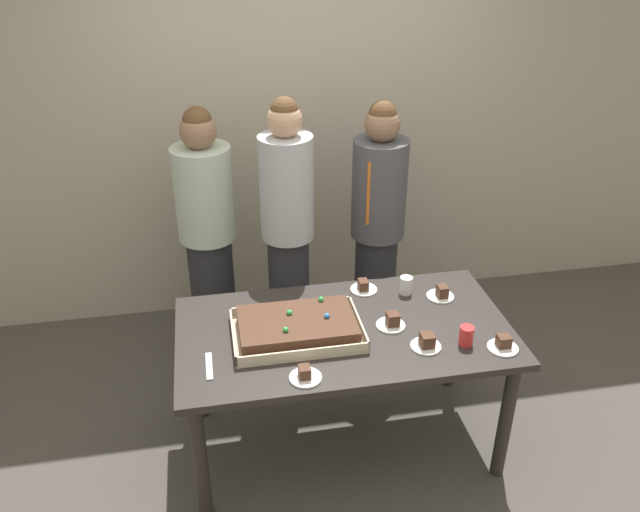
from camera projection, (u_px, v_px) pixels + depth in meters
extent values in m
plane|color=#4C4742|center=(342.00, 441.00, 3.62)|extent=(12.00, 12.00, 0.00)
cube|color=#B2A893|center=(294.00, 102.00, 4.28)|extent=(8.00, 0.12, 3.00)
cube|color=#2D2826|center=(344.00, 332.00, 3.26)|extent=(1.69, 0.90, 0.04)
cylinder|color=#2D2826|center=(201.00, 463.00, 3.01)|extent=(0.07, 0.07, 0.73)
cylinder|color=#2D2826|center=(506.00, 420.00, 3.25)|extent=(0.07, 0.07, 0.73)
cylinder|color=#2D2826|center=(198.00, 365.00, 3.64)|extent=(0.07, 0.07, 0.73)
cylinder|color=#2D2826|center=(453.00, 336.00, 3.89)|extent=(0.07, 0.07, 0.73)
cube|color=beige|center=(297.00, 334.00, 3.20)|extent=(0.64, 0.42, 0.01)
cube|color=beige|center=(304.00, 354.00, 3.01)|extent=(0.64, 0.01, 0.05)
cube|color=beige|center=(291.00, 306.00, 3.37)|extent=(0.64, 0.01, 0.05)
cube|color=beige|center=(233.00, 336.00, 3.14)|extent=(0.01, 0.42, 0.05)
cube|color=beige|center=(359.00, 322.00, 3.24)|extent=(0.01, 0.42, 0.05)
cube|color=#4C2D1E|center=(297.00, 326.00, 3.18)|extent=(0.57, 0.35, 0.08)
sphere|color=green|center=(286.00, 330.00, 3.06)|extent=(0.03, 0.03, 0.03)
sphere|color=#2D84E0|center=(327.00, 316.00, 3.17)|extent=(0.03, 0.03, 0.03)
sphere|color=green|center=(321.00, 299.00, 3.30)|extent=(0.03, 0.03, 0.03)
sphere|color=green|center=(289.00, 313.00, 3.19)|extent=(0.03, 0.03, 0.03)
cylinder|color=white|center=(305.00, 378.00, 2.91)|extent=(0.15, 0.15, 0.01)
cube|color=#4C2D1E|center=(305.00, 372.00, 2.90)|extent=(0.05, 0.06, 0.05)
cylinder|color=white|center=(503.00, 348.00, 3.10)|extent=(0.15, 0.15, 0.01)
cube|color=#4C2D1E|center=(504.00, 341.00, 3.10)|extent=(0.06, 0.06, 0.06)
cylinder|color=white|center=(426.00, 346.00, 3.11)|extent=(0.15, 0.15, 0.01)
cube|color=#4C2D1E|center=(427.00, 340.00, 3.10)|extent=(0.06, 0.07, 0.06)
cylinder|color=white|center=(391.00, 325.00, 3.27)|extent=(0.15, 0.15, 0.01)
cube|color=#4C2D1E|center=(393.00, 319.00, 3.25)|extent=(0.06, 0.06, 0.07)
cylinder|color=white|center=(364.00, 290.00, 3.57)|extent=(0.15, 0.15, 0.01)
cube|color=#4C2D1E|center=(363.00, 285.00, 3.55)|extent=(0.05, 0.07, 0.06)
cylinder|color=white|center=(440.00, 296.00, 3.51)|extent=(0.15, 0.15, 0.01)
cube|color=#4C2D1E|center=(442.00, 291.00, 3.49)|extent=(0.05, 0.07, 0.06)
cylinder|color=red|center=(466.00, 336.00, 3.11)|extent=(0.07, 0.07, 0.10)
cylinder|color=white|center=(406.00, 285.00, 3.52)|extent=(0.07, 0.07, 0.10)
cube|color=silver|center=(209.00, 366.00, 2.98)|extent=(0.03, 0.20, 0.01)
cylinder|color=#28282D|center=(374.00, 289.00, 4.28)|extent=(0.27, 0.27, 0.81)
cylinder|color=#4C4C51|center=(379.00, 189.00, 3.94)|extent=(0.34, 0.34, 0.62)
cube|color=orange|center=(370.00, 194.00, 3.80)|extent=(0.04, 0.02, 0.40)
sphere|color=#8C664C|center=(382.00, 124.00, 3.74)|extent=(0.21, 0.21, 0.21)
sphere|color=brown|center=(383.00, 115.00, 3.71)|extent=(0.17, 0.17, 0.17)
cylinder|color=#28282D|center=(214.00, 296.00, 4.16)|extent=(0.28, 0.28, 0.86)
cylinder|color=#B7C6B2|center=(204.00, 194.00, 3.82)|extent=(0.35, 0.35, 0.58)
sphere|color=#8C664C|center=(198.00, 131.00, 3.63)|extent=(0.21, 0.21, 0.21)
sphere|color=brown|center=(197.00, 121.00, 3.60)|extent=(0.17, 0.17, 0.17)
cylinder|color=#28282D|center=(290.00, 301.00, 4.05)|extent=(0.25, 0.25, 0.92)
cylinder|color=#B2B2B7|center=(286.00, 188.00, 3.68)|extent=(0.31, 0.31, 0.62)
sphere|color=tan|center=(285.00, 120.00, 3.49)|extent=(0.20, 0.20, 0.20)
sphere|color=brown|center=(284.00, 111.00, 3.46)|extent=(0.15, 0.15, 0.15)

